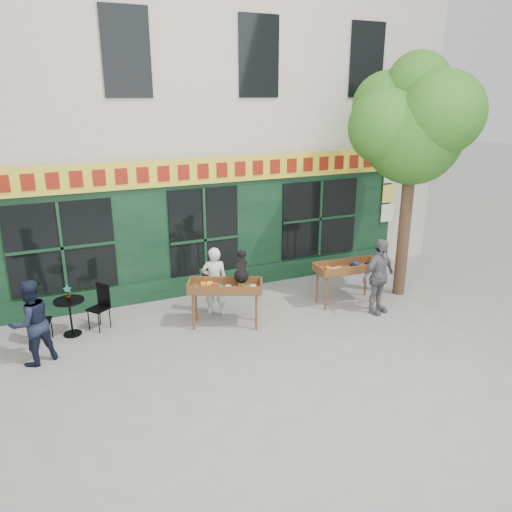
% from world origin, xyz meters
% --- Properties ---
extents(ground, '(80.00, 80.00, 0.00)m').
position_xyz_m(ground, '(0.00, 0.00, 0.00)').
color(ground, slate).
rests_on(ground, ground).
extents(building, '(14.00, 7.26, 10.00)m').
position_xyz_m(building, '(0.00, 5.97, 4.97)').
color(building, beige).
rests_on(building, ground).
extents(street_tree, '(3.05, 2.90, 5.60)m').
position_xyz_m(street_tree, '(4.34, 0.36, 4.11)').
color(street_tree, '#382619').
rests_on(street_tree, ground).
extents(book_cart_center, '(1.62, 1.19, 0.99)m').
position_xyz_m(book_cart_center, '(-0.23, 0.37, 0.82)').
color(book_cart_center, brown).
rests_on(book_cart_center, ground).
extents(dog, '(0.56, 0.69, 0.60)m').
position_xyz_m(dog, '(0.12, 0.32, 1.29)').
color(dog, black).
rests_on(dog, book_cart_center).
extents(woman, '(0.67, 0.57, 1.55)m').
position_xyz_m(woman, '(-0.23, 1.02, 0.77)').
color(woman, silver).
rests_on(woman, ground).
extents(book_cart_right, '(1.55, 0.74, 0.99)m').
position_xyz_m(book_cart_right, '(2.79, 0.35, 0.82)').
color(book_cart_right, brown).
rests_on(book_cart_right, ground).
extents(man_right, '(1.08, 0.67, 1.71)m').
position_xyz_m(man_right, '(3.09, -0.40, 0.85)').
color(man_right, '#5D5C61').
rests_on(man_right, ground).
extents(bistro_table, '(0.60, 0.60, 0.76)m').
position_xyz_m(bistro_table, '(-3.24, 1.25, 0.54)').
color(bistro_table, black).
rests_on(bistro_table, ground).
extents(bistro_chair_left, '(0.42, 0.42, 0.95)m').
position_xyz_m(bistro_chair_left, '(-3.88, 1.16, 0.56)').
color(bistro_chair_left, black).
rests_on(bistro_chair_left, ground).
extents(bistro_chair_right, '(0.51, 0.50, 0.95)m').
position_xyz_m(bistro_chair_right, '(-2.62, 1.35, 0.56)').
color(bistro_chair_right, black).
rests_on(bistro_chair_right, ground).
extents(potted_plant, '(0.17, 0.12, 0.30)m').
position_xyz_m(potted_plant, '(-3.24, 1.25, 0.91)').
color(potted_plant, gray).
rests_on(potted_plant, bistro_table).
extents(man_left, '(0.96, 0.88, 1.60)m').
position_xyz_m(man_left, '(-3.94, 0.35, 0.80)').
color(man_left, black).
rests_on(man_left, ground).
extents(chalkboard, '(0.59, 0.30, 0.79)m').
position_xyz_m(chalkboard, '(0.11, 2.19, 0.40)').
color(chalkboard, black).
rests_on(chalkboard, ground).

